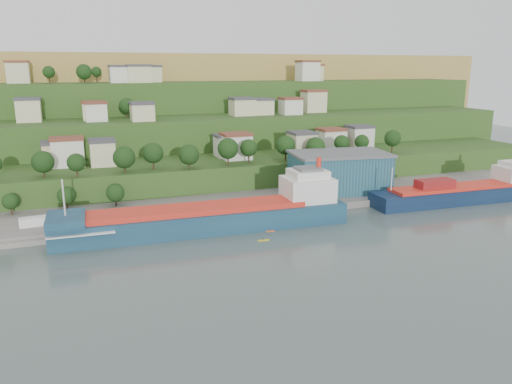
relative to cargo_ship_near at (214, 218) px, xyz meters
name	(u,v)px	position (x,y,z in m)	size (l,w,h in m)	color
ground	(270,236)	(11.67, -10.19, -3.13)	(500.00, 500.00, 0.00)	#4B5B57
quay	(296,202)	(31.67, 17.81, -3.13)	(220.00, 26.00, 4.00)	slate
pebble_beach	(39,234)	(-43.33, 11.81, -3.13)	(40.00, 18.00, 2.40)	slate
hillside	(158,143)	(11.69, 158.50, -3.05)	(360.00, 210.88, 96.00)	#284719
cargo_ship_near	(214,218)	(0.00, 0.00, 0.00)	(76.64, 14.82, 19.60)	#142F4C
cargo_ship_far	(465,194)	(82.36, -0.27, -0.58)	(59.83, 12.10, 16.17)	#0D1839
warehouse	(339,172)	(47.51, 18.94, 5.30)	(33.27, 22.99, 12.80)	#1C4054
caravan	(33,223)	(-44.47, 13.04, -0.39)	(6.60, 2.75, 3.08)	white
dinghy	(81,228)	(-32.94, 8.23, -1.55)	(3.78, 1.42, 0.76)	silver
kayak_orange	(269,231)	(12.86, -6.56, -2.92)	(2.85, 1.30, 0.71)	#FD6116
kayak_yellow	(264,240)	(8.97, -12.63, -2.91)	(2.98, 0.68, 0.74)	gold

